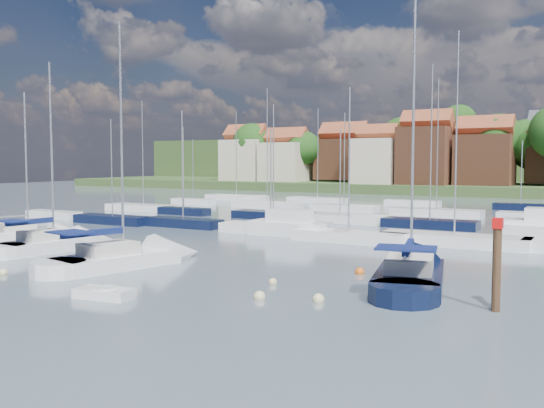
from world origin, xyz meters
The scene contains 15 objects.
ground centered at (0.00, 40.00, 0.00)m, with size 260.00×260.00×0.00m, color #4F5D6C.
sailboat_left centered at (-15.52, 4.77, 0.36)m, with size 3.59×10.60×14.20m.
sailboat_centre centered at (-6.59, 2.65, 0.35)m, with size 5.48×11.92×15.67m.
sailboat_navy centered at (9.40, 6.35, 0.35)m, with size 5.88×12.50×16.73m.
sailboat_far centered at (-21.17, 7.00, 0.34)m, with size 5.40×9.71×12.58m.
tender centered at (-1.63, -4.85, 0.22)m, with size 2.86×1.65×0.58m.
timber_piling centered at (14.44, 1.56, 0.94)m, with size 0.40×0.40×6.19m.
buoy_b centered at (-10.78, -3.43, 0.00)m, with size 0.46×0.46×0.46m, color beige.
buoy_c centered at (-8.35, -1.20, 0.00)m, with size 0.50×0.50×0.50m, color #D85914.
buoy_d centered at (4.64, -1.40, 0.00)m, with size 0.55×0.55×0.55m, color beige.
buoy_e centered at (6.32, 6.66, 0.00)m, with size 0.53×0.53×0.53m, color #D85914.
buoy_f centered at (7.22, -0.55, 0.00)m, with size 0.54×0.54×0.54m, color beige.
buoy_g centered at (3.53, 1.76, 0.00)m, with size 0.43×0.43×0.43m, color beige.
marina_field centered at (1.91, 35.15, 0.43)m, with size 79.62×41.41×15.93m.
far_shore_town centered at (2.23, 132.67, 4.61)m, with size 212.46×90.00×22.27m.
Camera 1 is at (18.79, -24.80, 6.33)m, focal length 40.00 mm.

